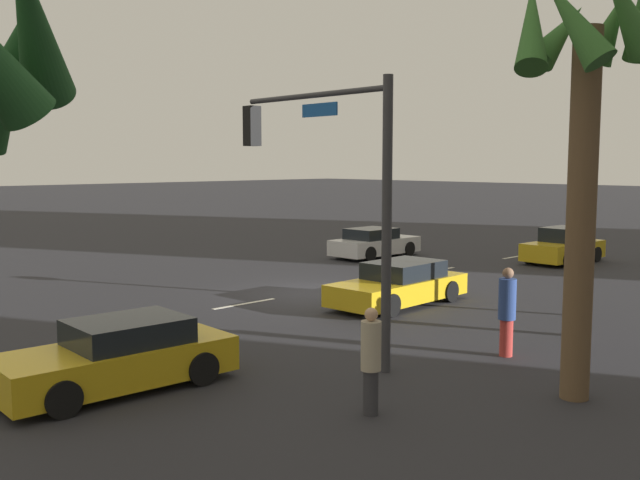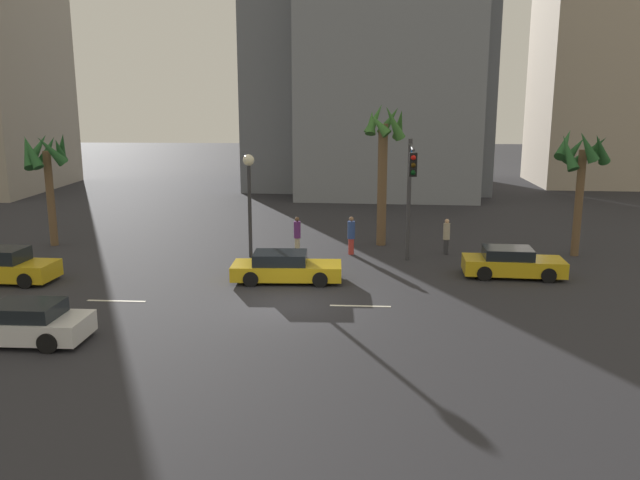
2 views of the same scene
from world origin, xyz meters
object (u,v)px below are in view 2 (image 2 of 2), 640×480
(pedestrian_2, at_px, (297,234))
(palm_tree_1, at_px, (384,145))
(building_2, at_px, (389,78))
(building_3, at_px, (370,51))
(car_2, at_px, (512,263))
(car_3, at_px, (285,268))
(palm_tree_0, at_px, (46,160))
(pedestrian_0, at_px, (351,234))
(pedestrian_1, at_px, (446,235))
(streetlamp, at_px, (249,184))
(palm_tree_2, at_px, (582,159))
(traffic_signal, at_px, (410,183))
(car_1, at_px, (22,324))
(building_1, at_px, (618,0))

(pedestrian_2, height_order, palm_tree_1, palm_tree_1)
(building_2, xyz_separation_m, building_3, (-1.62, 3.93, 2.63))
(car_2, bearing_deg, building_3, 100.32)
(car_3, relative_size, palm_tree_0, 0.78)
(building_2, distance_m, building_3, 5.00)
(pedestrian_0, bearing_deg, pedestrian_1, 4.45)
(streetlamp, bearing_deg, palm_tree_2, 5.01)
(traffic_signal, height_order, building_2, building_2)
(car_1, distance_m, pedestrian_2, 14.93)
(pedestrian_2, bearing_deg, building_2, 77.86)
(car_3, bearing_deg, traffic_signal, 25.05)
(pedestrian_2, distance_m, building_3, 31.76)
(pedestrian_1, relative_size, building_1, 0.05)
(pedestrian_2, bearing_deg, palm_tree_1, 27.45)
(traffic_signal, bearing_deg, palm_tree_1, 101.38)
(pedestrian_1, distance_m, building_3, 31.50)
(building_2, bearing_deg, streetlamp, -103.73)
(car_1, distance_m, car_3, 10.66)
(car_1, distance_m, pedestrian_0, 16.40)
(car_3, xyz_separation_m, building_2, (5.43, 30.75, 9.28))
(palm_tree_0, height_order, building_2, building_2)
(palm_tree_1, bearing_deg, car_1, -127.89)
(pedestrian_1, height_order, building_1, building_1)
(pedestrian_0, relative_size, building_1, 0.06)
(car_2, bearing_deg, building_2, 98.59)
(car_2, relative_size, building_1, 0.13)
(car_3, bearing_deg, pedestrian_0, 62.52)
(palm_tree_0, relative_size, building_3, 0.24)
(traffic_signal, xyz_separation_m, pedestrian_1, (2.14, 3.08, -3.03))
(pedestrian_1, distance_m, building_1, 40.05)
(car_1, xyz_separation_m, palm_tree_0, (-5.94, 13.83, 4.03))
(traffic_signal, height_order, building_3, building_3)
(palm_tree_2, relative_size, building_1, 0.19)
(streetlamp, relative_size, building_2, 0.26)
(palm_tree_0, bearing_deg, traffic_signal, -11.11)
(building_1, bearing_deg, streetlamp, -129.54)
(building_2, bearing_deg, pedestrian_1, -82.69)
(building_3, bearing_deg, building_1, 8.91)
(car_2, distance_m, car_3, 9.97)
(palm_tree_2, height_order, building_1, building_1)
(pedestrian_0, distance_m, pedestrian_2, 2.76)
(car_3, relative_size, building_1, 0.14)
(car_1, distance_m, building_1, 58.45)
(traffic_signal, xyz_separation_m, pedestrian_2, (-5.44, 2.81, -3.00))
(car_3, distance_m, palm_tree_1, 10.02)
(pedestrian_2, xyz_separation_m, building_3, (3.85, 29.35, 11.51))
(car_3, xyz_separation_m, traffic_signal, (5.40, 2.52, 3.40))
(palm_tree_0, bearing_deg, palm_tree_1, 4.51)
(traffic_signal, bearing_deg, car_3, -154.95)
(car_1, bearing_deg, car_2, 27.51)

